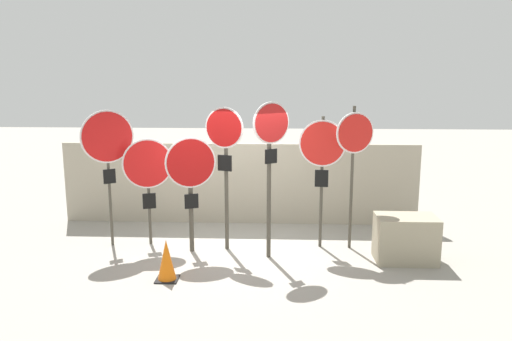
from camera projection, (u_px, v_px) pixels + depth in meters
The scene contains 11 objects.
ground_plane at pixel (232, 251), 8.97m from camera, with size 40.00×40.00×0.00m, color gray.
fence_back at pixel (240, 183), 10.52m from camera, with size 7.47×0.12×1.70m.
stop_sign_0 at pixel (108, 144), 8.88m from camera, with size 0.81×0.54×2.51m.
stop_sign_1 at pixel (148, 169), 9.01m from camera, with size 0.87×0.31×1.99m.
stop_sign_2 at pixel (191, 173), 8.64m from camera, with size 0.84×0.34×2.07m.
stop_sign_3 at pixel (225, 148), 8.68m from camera, with size 0.68×0.26×2.57m.
stop_sign_4 at pixel (270, 148), 8.28m from camera, with size 0.59×0.41×2.69m.
stop_sign_5 at pixel (322, 153), 8.82m from camera, with size 0.83×0.15×2.40m.
stop_sign_6 at pixel (354, 145), 8.73m from camera, with size 0.68×0.29×2.59m.
traffic_cone_0 at pixel (167, 260), 7.66m from camera, with size 0.34×0.34×0.65m.
storage_crate at pixel (406, 239), 8.42m from camera, with size 1.01×0.65×0.79m.
Camera 1 is at (0.81, -8.50, 3.15)m, focal length 35.00 mm.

